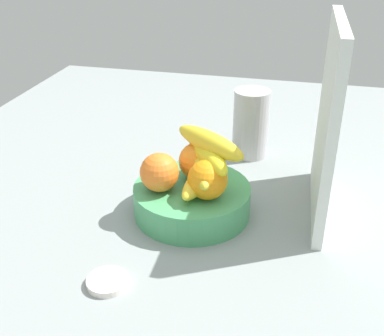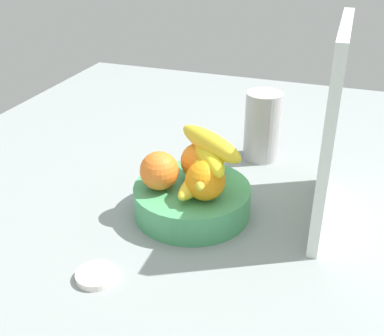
% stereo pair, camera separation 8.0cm
% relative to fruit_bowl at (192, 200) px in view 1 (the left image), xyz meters
% --- Properties ---
extents(ground_plane, '(1.80, 1.40, 0.03)m').
position_rel_fruit_bowl_xyz_m(ground_plane, '(0.02, 0.01, -0.04)').
color(ground_plane, gray).
extents(fruit_bowl, '(0.22, 0.22, 0.06)m').
position_rel_fruit_bowl_xyz_m(fruit_bowl, '(0.00, 0.00, 0.00)').
color(fruit_bowl, '#49A366').
rests_on(fruit_bowl, ground_plane).
extents(orange_front_left, '(0.07, 0.07, 0.07)m').
position_rel_fruit_bowl_xyz_m(orange_front_left, '(0.02, -0.06, 0.06)').
color(orange_front_left, orange).
rests_on(orange_front_left, fruit_bowl).
extents(orange_front_right, '(0.07, 0.07, 0.07)m').
position_rel_fruit_bowl_xyz_m(orange_front_right, '(0.03, 0.04, 0.06)').
color(orange_front_right, orange).
rests_on(orange_front_right, fruit_bowl).
extents(orange_center, '(0.07, 0.07, 0.07)m').
position_rel_fruit_bowl_xyz_m(orange_center, '(-0.04, 0.00, 0.06)').
color(orange_center, orange).
rests_on(orange_center, fruit_bowl).
extents(banana_bunch, '(0.18, 0.16, 0.11)m').
position_rel_fruit_bowl_xyz_m(banana_bunch, '(-0.01, 0.02, 0.08)').
color(banana_bunch, yellow).
rests_on(banana_bunch, fruit_bowl).
extents(cutting_board, '(0.28, 0.03, 0.36)m').
position_rel_fruit_bowl_xyz_m(cutting_board, '(-0.08, 0.23, 0.15)').
color(cutting_board, silver).
rests_on(cutting_board, ground_plane).
extents(thermos_tumbler, '(0.08, 0.08, 0.16)m').
position_rel_fruit_bowl_xyz_m(thermos_tumbler, '(-0.28, 0.07, 0.05)').
color(thermos_tumbler, '#BEB8BC').
rests_on(thermos_tumbler, ground_plane).
extents(jar_lid, '(0.07, 0.07, 0.01)m').
position_rel_fruit_bowl_xyz_m(jar_lid, '(0.23, -0.08, -0.02)').
color(jar_lid, white).
rests_on(jar_lid, ground_plane).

